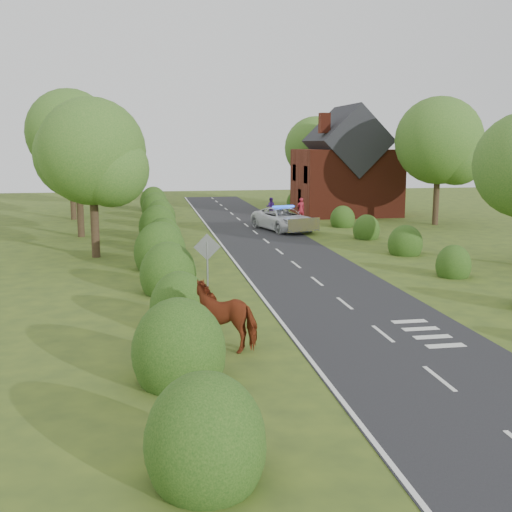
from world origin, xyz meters
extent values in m
plane|color=#394C1E|center=(0.00, 0.00, 0.00)|extent=(120.00, 120.00, 0.00)
cube|color=black|center=(0.00, 15.00, 0.01)|extent=(6.00, 70.00, 0.02)
cube|color=white|center=(0.00, -8.00, 0.03)|extent=(0.12, 1.80, 0.01)
cube|color=white|center=(0.00, -4.00, 0.03)|extent=(0.12, 1.80, 0.01)
cube|color=white|center=(0.00, 0.00, 0.03)|extent=(0.12, 1.80, 0.01)
cube|color=white|center=(0.00, 4.00, 0.03)|extent=(0.12, 1.80, 0.01)
cube|color=white|center=(0.00, 8.00, 0.03)|extent=(0.12, 1.80, 0.01)
cube|color=white|center=(0.00, 12.00, 0.03)|extent=(0.12, 1.80, 0.01)
cube|color=white|center=(0.00, 16.00, 0.03)|extent=(0.12, 1.80, 0.01)
cube|color=white|center=(0.00, 20.00, 0.03)|extent=(0.12, 1.80, 0.01)
cube|color=white|center=(0.00, 24.00, 0.03)|extent=(0.12, 1.80, 0.01)
cube|color=white|center=(0.00, 28.00, 0.03)|extent=(0.12, 1.80, 0.01)
cube|color=white|center=(0.00, 32.00, 0.03)|extent=(0.12, 1.80, 0.01)
cube|color=white|center=(0.00, 36.00, 0.03)|extent=(0.12, 1.80, 0.01)
cube|color=white|center=(0.00, 40.00, 0.03)|extent=(0.12, 1.80, 0.01)
cube|color=white|center=(0.00, 44.00, 0.03)|extent=(0.12, 1.80, 0.01)
cube|color=white|center=(0.00, 48.00, 0.03)|extent=(0.12, 1.80, 0.01)
cube|color=white|center=(-2.90, 15.00, 0.03)|extent=(0.12, 70.00, 0.01)
cube|color=white|center=(1.40, -5.50, 0.03)|extent=(1.20, 0.35, 0.01)
cube|color=white|center=(1.40, -4.60, 0.03)|extent=(1.20, 0.35, 0.01)
cube|color=white|center=(1.40, -3.70, 0.03)|extent=(1.20, 0.35, 0.01)
cube|color=white|center=(1.40, -2.80, 0.03)|extent=(1.20, 0.35, 0.01)
ellipsoid|color=#174011|center=(-6.40, -12.00, 0.72)|extent=(2.20, 2.31, 2.60)
ellipsoid|color=#174011|center=(-6.60, -7.00, 0.77)|extent=(2.40, 2.52, 2.80)
ellipsoid|color=#174011|center=(-6.30, -2.00, 0.66)|extent=(2.00, 2.10, 2.40)
ellipsoid|color=#174011|center=(-6.50, 3.00, 0.74)|extent=(2.30, 2.41, 2.70)
ellipsoid|color=#174011|center=(-6.70, 8.00, 0.83)|extent=(2.50, 2.62, 3.00)
ellipsoid|color=#174011|center=(-6.40, 13.00, 0.69)|extent=(2.10, 2.20, 2.50)
ellipsoid|color=#174011|center=(-6.60, 18.00, 0.77)|extent=(2.40, 2.52, 2.80)
ellipsoid|color=#174011|center=(-6.30, 24.00, 0.72)|extent=(2.20, 2.31, 2.60)
ellipsoid|color=#174011|center=(-6.50, 30.00, 0.74)|extent=(2.30, 2.41, 2.70)
ellipsoid|color=#174011|center=(-6.60, 36.00, 0.77)|extent=(2.40, 2.52, 2.80)
ellipsoid|color=#174011|center=(6.40, 4.00, 0.52)|extent=(1.60, 1.68, 1.90)
ellipsoid|color=#174011|center=(6.60, 10.00, 0.58)|extent=(1.90, 2.00, 2.10)
ellipsoid|color=#174011|center=(6.50, 16.00, 0.55)|extent=(1.70, 1.78, 2.00)
ellipsoid|color=#174011|center=(6.80, 22.00, 0.55)|extent=(1.80, 1.89, 2.00)
ellipsoid|color=#174011|center=(6.60, 36.00, 0.55)|extent=(1.70, 1.78, 2.00)
cylinder|color=#332316|center=(-10.00, 12.00, 1.98)|extent=(0.44, 0.44, 3.96)
sphere|color=#2C5D1D|center=(-10.00, 12.00, 5.58)|extent=(5.60, 5.60, 5.60)
sphere|color=olive|center=(-9.02, 11.44, 4.68)|extent=(3.92, 3.92, 3.92)
cylinder|color=#332316|center=(-11.50, 20.00, 1.87)|extent=(0.44, 0.44, 3.74)
sphere|color=#2C5D1D|center=(-11.50, 20.00, 5.27)|extent=(5.60, 5.60, 5.60)
sphere|color=olive|center=(-10.52, 19.44, 4.42)|extent=(3.92, 3.92, 3.92)
cylinder|color=#332316|center=(-13.00, 30.00, 2.42)|extent=(0.44, 0.44, 4.84)
sphere|color=#2C5D1D|center=(-13.00, 30.00, 6.82)|extent=(6.80, 6.80, 6.80)
sphere|color=olive|center=(-11.81, 29.32, 5.72)|extent=(4.76, 4.76, 4.76)
cylinder|color=#332316|center=(-10.50, 40.00, 2.09)|extent=(0.44, 0.44, 4.18)
sphere|color=#2C5D1D|center=(-10.50, 40.00, 5.89)|extent=(6.00, 6.00, 6.00)
sphere|color=olive|center=(-9.45, 39.40, 4.94)|extent=(4.20, 4.20, 4.20)
cylinder|color=#332316|center=(14.00, 22.00, 2.20)|extent=(0.44, 0.44, 4.40)
sphere|color=#2C5D1D|center=(14.00, 22.00, 6.20)|extent=(6.40, 6.40, 6.40)
sphere|color=olive|center=(15.12, 21.36, 5.20)|extent=(4.48, 4.48, 4.48)
cylinder|color=#332316|center=(9.00, 38.00, 1.98)|extent=(0.44, 0.44, 3.96)
sphere|color=#2C5D1D|center=(9.00, 38.00, 5.58)|extent=(6.00, 6.00, 6.00)
sphere|color=olive|center=(10.05, 37.40, 4.68)|extent=(4.20, 4.20, 4.20)
cylinder|color=gray|center=(-5.00, 2.00, 1.10)|extent=(0.08, 0.08, 2.20)
cube|color=gray|center=(-5.00, 2.00, 2.00)|extent=(1.06, 0.04, 1.06)
cube|color=maroon|center=(9.50, 30.00, 2.75)|extent=(8.00, 7.00, 5.50)
cube|color=black|center=(9.50, 30.00, 6.20)|extent=(5.94, 7.40, 5.94)
cube|color=maroon|center=(7.00, 28.00, 7.60)|extent=(0.80, 0.80, 1.60)
imported|color=maroon|center=(-5.07, -4.46, 0.84)|extent=(2.65, 2.02, 1.68)
imported|color=white|center=(2.11, 20.74, 0.80)|extent=(4.11, 6.23, 1.59)
cube|color=yellow|center=(2.90, 17.96, 0.72)|extent=(2.30, 0.71, 0.87)
cube|color=blue|center=(2.11, 20.74, 1.67)|extent=(1.60, 0.71, 0.14)
imported|color=maroon|center=(4.83, 26.72, 0.88)|extent=(0.71, 0.53, 1.75)
imported|color=#3A1970|center=(2.95, 29.58, 0.78)|extent=(0.89, 0.78, 1.57)
camera|label=1|loc=(-7.33, -22.66, 5.98)|focal=45.00mm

